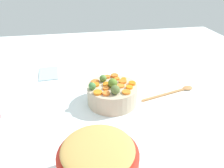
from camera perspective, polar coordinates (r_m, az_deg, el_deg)
name	(u,v)px	position (r m, az deg, el deg)	size (l,w,h in m)	color
tabletop	(111,101)	(1.10, -0.15, -4.43)	(2.40, 2.40, 0.02)	silver
serving_bowl_carrots	(112,94)	(1.05, 0.00, -2.63)	(0.24, 0.24, 0.09)	#BCAC8F
stuffing_mound	(98,149)	(0.63, -3.68, -16.43)	(0.21, 0.21, 0.03)	tan
carrot_slice_0	(98,93)	(0.97, -3.70, -2.21)	(0.04, 0.04, 0.01)	orange
carrot_slice_1	(124,79)	(1.08, 3.04, 1.28)	(0.03, 0.03, 0.01)	orange
carrot_slice_2	(114,76)	(1.11, 0.63, 2.16)	(0.04, 0.04, 0.01)	orange
carrot_slice_3	(129,87)	(1.01, 4.49, -0.81)	(0.03, 0.03, 0.01)	orange
carrot_slice_4	(96,85)	(1.03, -4.27, -0.14)	(0.04, 0.04, 0.01)	orange
carrot_slice_5	(123,82)	(1.05, 2.78, 0.56)	(0.04, 0.04, 0.01)	orange
carrot_slice_6	(107,84)	(1.03, -1.27, -0.10)	(0.04, 0.04, 0.01)	orange
carrot_slice_7	(95,82)	(1.06, -4.41, 0.65)	(0.04, 0.04, 0.01)	orange
carrot_slice_8	(117,79)	(1.08, 1.30, 1.36)	(0.02, 0.02, 0.01)	orange
carrot_slice_9	(106,93)	(0.96, -1.54, -2.46)	(0.03, 0.03, 0.01)	orange
carrot_slice_10	(132,83)	(1.04, 5.21, 0.17)	(0.03, 0.03, 0.01)	orange
carrot_slice_11	(126,92)	(0.97, 3.72, -2.09)	(0.04, 0.04, 0.01)	orange
carrot_slice_12	(107,77)	(1.10, -1.23, 1.90)	(0.03, 0.03, 0.01)	orange
carrot_slice_13	(121,86)	(1.02, 2.27, -0.46)	(0.04, 0.04, 0.01)	orange
carrot_slice_14	(106,88)	(1.00, -1.60, -1.13)	(0.03, 0.03, 0.01)	orange
carrot_slice_15	(112,82)	(1.05, 0.07, 0.55)	(0.03, 0.03, 0.01)	orange
brussels_sprout_0	(103,78)	(1.06, -2.32, 1.46)	(0.03, 0.03, 0.03)	#517C38
brussels_sprout_1	(92,86)	(1.00, -5.13, -0.52)	(0.03, 0.03, 0.03)	#437E40
brussels_sprout_2	(114,90)	(0.96, 0.65, -1.48)	(0.04, 0.04, 0.04)	#556B34
brussels_sprout_3	(113,83)	(1.01, 0.37, 0.27)	(0.04, 0.04, 0.04)	#587D28
wooden_spoon	(177,91)	(1.20, 16.36, -1.76)	(0.11, 0.31, 0.01)	#B37B49
dish_towel	(49,73)	(1.39, -16.06, 2.63)	(0.18, 0.11, 0.01)	#9DB6BF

